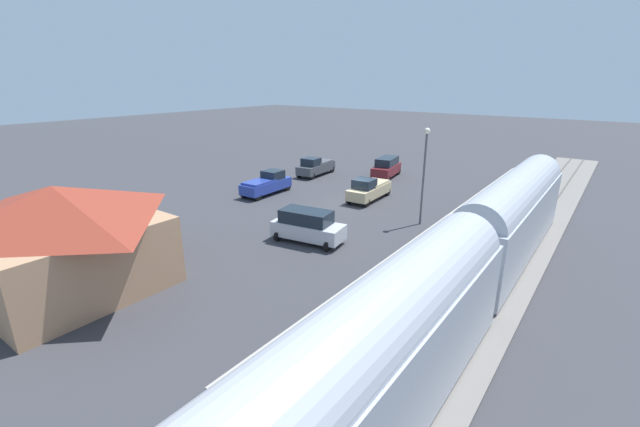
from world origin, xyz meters
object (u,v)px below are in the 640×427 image
station_building (61,235)px  pedestrian_on_platform (433,240)px  light_pole_near_platform (425,165)px  pickup_charcoal (315,166)px  pickup_blue (267,184)px  suv_maroon (386,167)px  passenger_train (469,259)px  suv_silver (307,226)px  pickup_tan (369,189)px  pedestrian_waiting_far (487,199)px

station_building → pedestrian_on_platform: bearing=-134.3°
pedestrian_on_platform → light_pole_near_platform: 7.30m
pickup_charcoal → pickup_blue: 9.22m
suv_maroon → pickup_blue: (5.91, 13.09, -0.12)m
pedestrian_on_platform → suv_maroon: (12.62, -18.15, -0.13)m
passenger_train → suv_silver: 12.02m
suv_maroon → pickup_charcoal: (6.96, 3.93, -0.12)m
pickup_tan → pickup_charcoal: (9.95, -5.21, 0.00)m
station_building → pickup_charcoal: size_ratio=1.79×
pedestrian_on_platform → pickup_charcoal: pickup_charcoal is taller
suv_maroon → pickup_blue: bearing=65.7°
passenger_train → light_pole_near_platform: light_pole_near_platform is taller
pedestrian_waiting_far → pickup_blue: (18.68, 6.12, -0.25)m
suv_silver → pickup_blue: suv_silver is taller
pedestrian_waiting_far → suv_maroon: size_ratio=0.33×
passenger_train → light_pole_near_platform: (6.80, -10.84, 1.75)m
station_building → pedestrian_waiting_far: (-14.53, -25.93, -1.59)m
station_building → pickup_blue: (4.14, -19.81, -1.84)m
suv_silver → pedestrian_waiting_far: bearing=-121.0°
light_pole_near_platform → pickup_blue: bearing=2.2°
suv_silver → pickup_blue: 12.88m
passenger_train → pedestrian_on_platform: size_ratio=19.51×
suv_silver → light_pole_near_platform: bearing=-120.9°
suv_silver → pickup_blue: (10.61, -7.31, -0.12)m
station_building → suv_maroon: bearing=-93.1°
suv_silver → pickup_charcoal: 20.17m
passenger_train → pedestrian_waiting_far: passenger_train is taller
pedestrian_on_platform → light_pole_near_platform: size_ratio=0.24×
suv_silver → passenger_train: bearing=165.8°
pedestrian_on_platform → pickup_charcoal: size_ratio=0.31×
suv_silver → pickup_charcoal: (11.66, -16.46, -0.12)m
suv_maroon → pickup_charcoal: 8.00m
passenger_train → pedestrian_waiting_far: 16.79m
passenger_train → pickup_tan: 19.50m
station_building → light_pole_near_platform: (-11.20, -20.41, 1.74)m
station_building → suv_silver: size_ratio=1.92×
light_pole_near_platform → pedestrian_waiting_far: bearing=-121.1°
suv_silver → pickup_charcoal: size_ratio=0.93×
pedestrian_waiting_far → suv_maroon: 14.55m
pedestrian_waiting_far → light_pole_near_platform: bearing=58.9°
station_building → passenger_train: bearing=-152.0°
passenger_train → suv_maroon: (16.24, -23.32, -1.71)m
passenger_train → station_building: station_building is taller
pickup_charcoal → light_pole_near_platform: (-16.40, 8.55, 3.58)m
pickup_charcoal → passenger_train: bearing=140.1°
passenger_train → light_pole_near_platform: bearing=-57.9°
pedestrian_on_platform → pedestrian_waiting_far: bearing=-90.8°
pickup_tan → pedestrian_waiting_far: bearing=-167.5°
passenger_train → suv_maroon: bearing=-55.2°
passenger_train → pickup_charcoal: bearing=-39.9°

